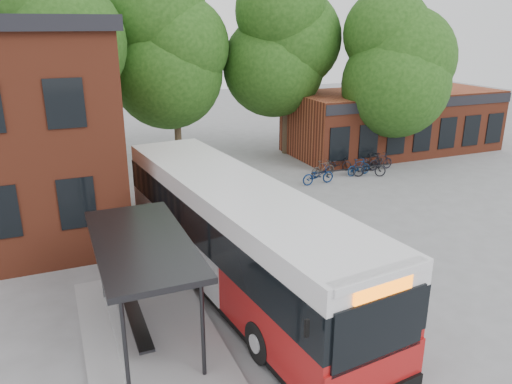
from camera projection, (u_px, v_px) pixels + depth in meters
name	position (u px, v px, depth m)	size (l,w,h in m)	color
ground	(279.00, 286.00, 16.45)	(100.00, 100.00, 0.00)	slate
shop_row	(393.00, 121.00, 33.52)	(14.00, 6.20, 4.00)	maroon
bus_shelter	(145.00, 288.00, 13.46)	(3.60, 7.00, 2.90)	#252529
bike_rail	(351.00, 171.00, 28.52)	(5.20, 0.10, 0.38)	#252529
tree_0	(50.00, 77.00, 26.46)	(7.92, 7.92, 11.00)	#1A3E10
tree_1	(175.00, 76.00, 29.99)	(7.92, 7.92, 10.40)	#1A3E10
tree_2	(287.00, 69.00, 31.59)	(7.92, 7.92, 11.00)	#1A3E10
tree_3	(390.00, 86.00, 30.20)	(7.04, 7.04, 9.28)	#1A3E10
city_bus	(235.00, 235.00, 16.11)	(2.91, 13.66, 3.47)	maroon
bicycle_0	(318.00, 175.00, 26.76)	(0.66, 1.88, 0.99)	#081F4B
bicycle_1	(323.00, 168.00, 28.13)	(0.44, 1.56, 0.94)	#3F3832
bicycle_2	(338.00, 164.00, 29.12)	(0.58, 1.67, 0.88)	black
bicycle_3	(359.00, 167.00, 28.31)	(0.46, 1.63, 0.98)	#0A2650
bicycle_4	(370.00, 168.00, 28.07)	(0.65, 1.87, 0.98)	black
bicycle_5	(373.00, 161.00, 29.34)	(0.49, 1.72, 1.04)	black
bicycle_7	(381.00, 161.00, 29.40)	(0.48, 1.70, 1.02)	black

